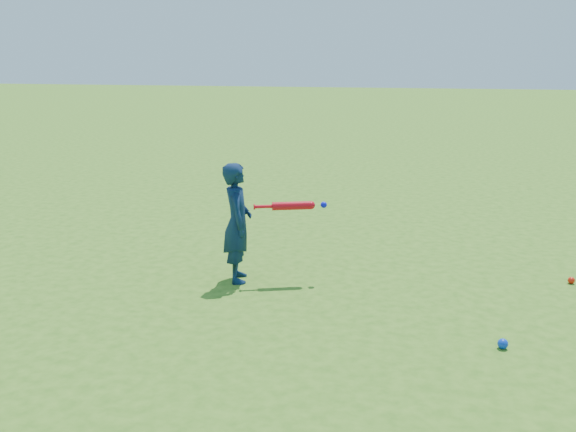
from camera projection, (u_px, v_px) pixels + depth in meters
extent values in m
plane|color=#376A19|center=(267.00, 271.00, 6.66)|extent=(80.00, 80.00, 0.00)
imported|color=#0D1F3F|center=(237.00, 223.00, 6.27)|extent=(0.40, 0.50, 1.18)
sphere|color=red|center=(571.00, 280.00, 6.30)|extent=(0.07, 0.07, 0.07)
sphere|color=#0B34C3|center=(503.00, 344.00, 4.89)|extent=(0.08, 0.08, 0.08)
cylinder|color=red|center=(254.00, 207.00, 6.20)|extent=(0.03, 0.06, 0.05)
cylinder|color=red|center=(264.00, 207.00, 6.21)|extent=(0.18, 0.09, 0.03)
cylinder|color=red|center=(292.00, 206.00, 6.25)|extent=(0.39, 0.21, 0.08)
sphere|color=red|center=(311.00, 205.00, 6.27)|extent=(0.08, 0.08, 0.08)
sphere|color=#0C10DC|center=(324.00, 205.00, 6.29)|extent=(0.06, 0.06, 0.06)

